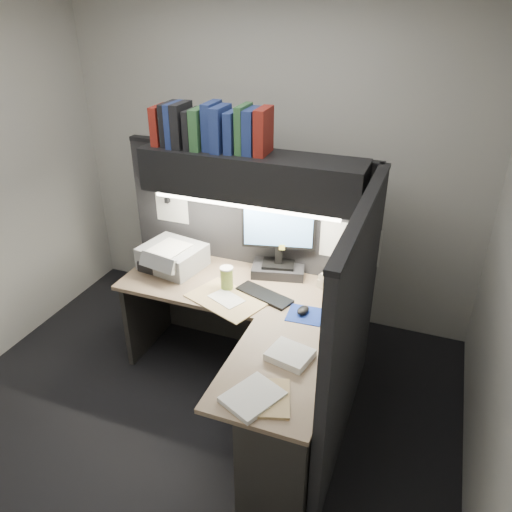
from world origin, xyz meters
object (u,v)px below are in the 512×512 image
(coffee_cup, at_px, (227,279))
(notebook_stack, at_px, (161,264))
(desk, at_px, (253,377))
(overhead_shelf, at_px, (251,175))
(monitor, at_px, (279,247))
(telephone, at_px, (342,281))
(printer, at_px, (173,257))
(keyboard, at_px, (264,295))

(coffee_cup, relative_size, notebook_stack, 0.60)
(desk, distance_m, coffee_cup, 0.72)
(overhead_shelf, height_order, monitor, overhead_shelf)
(overhead_shelf, distance_m, monitor, 0.58)
(desk, distance_m, overhead_shelf, 1.33)
(telephone, xyz_separation_m, printer, (-1.27, -0.16, 0.04))
(desk, xyz_separation_m, monitor, (-0.11, 0.82, 0.51))
(overhead_shelf, xyz_separation_m, monitor, (0.19, 0.07, -0.54))
(monitor, bearing_deg, desk, -95.22)
(monitor, xyz_separation_m, notebook_stack, (-0.86, -0.24, -0.19))
(overhead_shelf, distance_m, telephone, 0.99)
(desk, distance_m, keyboard, 0.58)
(monitor, relative_size, telephone, 2.23)
(overhead_shelf, relative_size, notebook_stack, 5.64)
(printer, xyz_separation_m, notebook_stack, (-0.07, -0.06, -0.05))
(keyboard, relative_size, printer, 0.96)
(telephone, relative_size, notebook_stack, 0.94)
(monitor, bearing_deg, overhead_shelf, -173.51)
(desk, bearing_deg, telephone, 65.09)
(coffee_cup, distance_m, printer, 0.54)
(notebook_stack, bearing_deg, overhead_shelf, 14.28)
(telephone, height_order, notebook_stack, telephone)
(overhead_shelf, xyz_separation_m, telephone, (0.67, 0.05, -0.72))
(monitor, distance_m, printer, 0.82)
(overhead_shelf, bearing_deg, notebook_stack, -165.72)
(desk, relative_size, monitor, 2.96)
(keyboard, bearing_deg, printer, -171.30)
(overhead_shelf, distance_m, printer, 0.92)
(desk, xyz_separation_m, notebook_stack, (-0.97, 0.58, 0.33))
(printer, bearing_deg, telephone, 17.62)
(overhead_shelf, xyz_separation_m, coffee_cup, (-0.08, -0.26, -0.69))
(keyboard, height_order, notebook_stack, notebook_stack)
(printer, bearing_deg, desk, -24.95)
(keyboard, xyz_separation_m, telephone, (0.48, 0.31, 0.04))
(keyboard, distance_m, printer, 0.81)
(notebook_stack, bearing_deg, desk, -30.96)
(desk, height_order, coffee_cup, coffee_cup)
(overhead_shelf, xyz_separation_m, notebook_stack, (-0.67, -0.17, -0.73))
(keyboard, height_order, telephone, telephone)
(telephone, relative_size, printer, 0.59)
(desk, distance_m, telephone, 0.94)
(coffee_cup, height_order, printer, printer)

